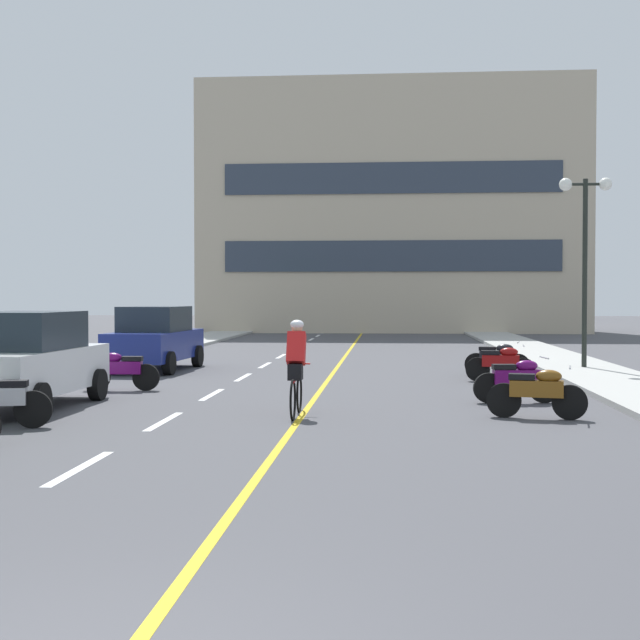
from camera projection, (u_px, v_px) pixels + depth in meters
ground_plane at (328, 368)px, 25.46m from camera, size 140.00×140.00×0.00m
curb_left at (119, 358)px, 29.02m from camera, size 2.40×72.00×0.12m
curb_right at (558, 360)px, 27.89m from camera, size 2.40×72.00×0.12m
lane_dash_1 at (80, 468)px, 10.67m from camera, size 0.14×2.20×0.01m
lane_dash_2 at (164, 421)px, 14.66m from camera, size 0.14×2.20×0.01m
lane_dash_3 at (212, 395)px, 18.65m from camera, size 0.14×2.20×0.01m
lane_dash_4 at (243, 377)px, 22.63m from camera, size 0.14×2.20×0.01m
lane_dash_5 at (265, 365)px, 26.62m from camera, size 0.14×2.20×0.01m
lane_dash_6 at (281, 356)px, 30.60m from camera, size 0.14×2.20×0.01m
lane_dash_7 at (293, 349)px, 34.59m from camera, size 0.14×2.20×0.01m
lane_dash_8 at (303, 344)px, 38.58m from camera, size 0.14×2.20×0.01m
lane_dash_9 at (311, 339)px, 42.56m from camera, size 0.14×2.20×0.01m
lane_dash_10 at (318, 336)px, 46.55m from camera, size 0.14×2.20×0.01m
lane_dash_11 at (323, 333)px, 50.54m from camera, size 0.14×2.20×0.01m
centre_line_yellow at (342, 361)px, 28.43m from camera, size 0.12×66.00×0.01m
office_building at (391, 210)px, 52.39m from camera, size 22.55×6.87×14.62m
street_lamp_mid at (585, 229)px, 24.41m from camera, size 1.46×0.36×5.31m
parked_car_near at (27, 360)px, 16.31m from camera, size 2.01×4.24×1.82m
parked_car_mid at (155, 338)px, 24.75m from camera, size 2.10×4.29×1.82m
motorcycle_4 at (537, 391)px, 14.96m from camera, size 1.69×0.63×0.92m
motorcycle_5 at (517, 379)px, 17.15m from camera, size 1.70×0.60×0.92m
motorcycle_6 at (121, 370)px, 19.40m from camera, size 1.70×0.60×0.92m
motorcycle_7 at (501, 363)px, 21.41m from camera, size 1.70×0.60×0.92m
motorcycle_8 at (498, 358)px, 22.99m from camera, size 1.68×0.65×0.92m
cyclist_rider at (296, 366)px, 15.32m from camera, size 0.42×1.77×1.71m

